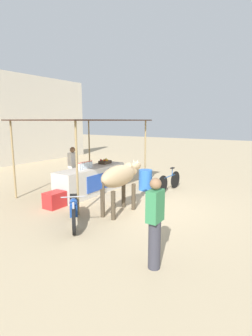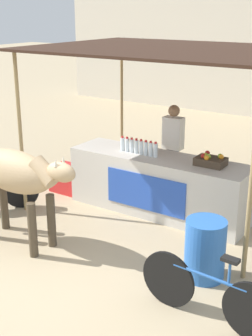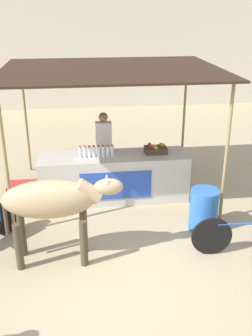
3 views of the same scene
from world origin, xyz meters
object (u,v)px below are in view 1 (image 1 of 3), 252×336
fruit_crate (105,162)px  bicycle_leaning (169,182)px  cow (120,177)px  stall_counter (92,180)px  passerby_on_street (155,223)px  cooler_box (55,200)px  motorcycle_parked (74,208)px  vendor_behind_counter (73,169)px  water_barrel (145,180)px

fruit_crate → bicycle_leaning: size_ratio=0.27×
cow → bicycle_leaning: bearing=-3.6°
stall_counter → passerby_on_street: size_ratio=1.82×
cooler_box → bicycle_leaning: (3.70, -2.10, 0.11)m
fruit_crate → bicycle_leaning: 2.56m
cooler_box → motorcycle_parked: size_ratio=0.45×
vendor_behind_counter → cow: bearing=-109.0°
motorcycle_parked → passerby_on_street: passerby_on_street is taller
stall_counter → motorcycle_parked: stall_counter is taller
bicycle_leaning → cow: bearing=176.4°
stall_counter → water_barrel: size_ratio=3.88×
fruit_crate → cow: cow is taller
vendor_behind_counter → cooler_box: vendor_behind_counter is taller
cooler_box → passerby_on_street: (-1.30, -4.05, 0.61)m
water_barrel → cow: 2.71m
stall_counter → vendor_behind_counter: size_ratio=1.82×
cow → cooler_box: bearing=110.9°
water_barrel → passerby_on_street: 5.37m
cow → bicycle_leaning: size_ratio=1.10×
vendor_behind_counter → motorcycle_parked: bearing=-135.3°
stall_counter → motorcycle_parked: bearing=-148.1°
water_barrel → passerby_on_street: size_ratio=0.47×
stall_counter → passerby_on_street: 5.21m
cooler_box → water_barrel: size_ratio=0.78×
fruit_crate → vendor_behind_counter: 1.24m
stall_counter → cow: 2.35m
motorcycle_parked → passerby_on_street: 2.73m
cooler_box → cow: bearing=-69.1°
stall_counter → cow: size_ratio=1.64×
motorcycle_parked → bicycle_leaning: bearing=-8.6°
vendor_behind_counter → bicycle_leaning: 3.61m
passerby_on_street → cow: bearing=46.5°
passerby_on_street → cooler_box: bearing=72.2°
cow → passerby_on_street: 2.96m
fruit_crate → motorcycle_parked: bearing=-154.5°
stall_counter → vendor_behind_counter: bearing=101.1°
motorcycle_parked → fruit_crate: bearing=25.5°
stall_counter → cooler_box: (-1.82, -0.10, -0.24)m
vendor_behind_counter → fruit_crate: bearing=-34.9°
fruit_crate → water_barrel: bearing=-67.2°
cooler_box → motorcycle_parked: motorcycle_parked is taller
stall_counter → bicycle_leaning: (1.87, -2.19, -0.13)m
cow → fruit_crate: bearing=46.5°
motorcycle_parked → cow: bearing=-19.1°
stall_counter → cooler_box: stall_counter is taller
vendor_behind_counter → cow: 2.92m
fruit_crate → cow: 2.84m
fruit_crate → bicycle_leaning: (1.01, -2.24, -0.69)m
fruit_crate → motorcycle_parked: (-3.32, -1.58, -0.61)m
fruit_crate → passerby_on_street: 5.79m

